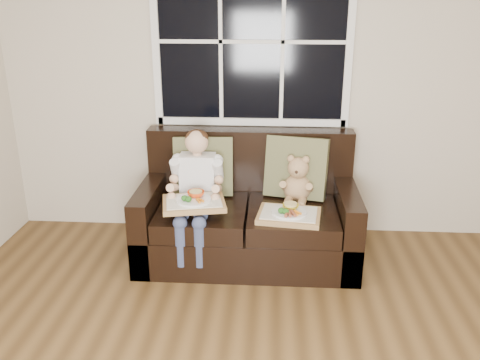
# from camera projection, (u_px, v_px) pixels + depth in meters

# --- Properties ---
(room_walls) EXTENTS (4.52, 5.02, 2.71)m
(room_walls) POSITION_uv_depth(u_px,v_px,m) (266.00, 122.00, 1.76)
(room_walls) COLOR beige
(room_walls) RESTS_ON ground
(window_back) EXTENTS (1.62, 0.04, 1.37)m
(window_back) POSITION_uv_depth(u_px,v_px,m) (252.00, 42.00, 4.07)
(window_back) COLOR black
(window_back) RESTS_ON room_walls
(loveseat) EXTENTS (1.70, 0.92, 0.96)m
(loveseat) POSITION_uv_depth(u_px,v_px,m) (248.00, 218.00, 4.10)
(loveseat) COLOR black
(loveseat) RESTS_ON ground
(pillow_left) EXTENTS (0.49, 0.25, 0.49)m
(pillow_left) POSITION_uv_depth(u_px,v_px,m) (203.00, 166.00, 4.14)
(pillow_left) COLOR #65663F
(pillow_left) RESTS_ON loveseat
(pillow_right) EXTENTS (0.53, 0.33, 0.51)m
(pillow_right) POSITION_uv_depth(u_px,v_px,m) (296.00, 167.00, 4.09)
(pillow_right) COLOR #65663F
(pillow_right) RESTS_ON loveseat
(child) EXTENTS (0.40, 0.60, 0.90)m
(child) POSITION_uv_depth(u_px,v_px,m) (196.00, 182.00, 3.89)
(child) COLOR silver
(child) RESTS_ON loveseat
(teddy_bear) EXTENTS (0.25, 0.31, 0.39)m
(teddy_bear) POSITION_uv_depth(u_px,v_px,m) (298.00, 182.00, 4.02)
(teddy_bear) COLOR tan
(teddy_bear) RESTS_ON loveseat
(tray_left) EXTENTS (0.51, 0.43, 0.10)m
(tray_left) POSITION_uv_depth(u_px,v_px,m) (194.00, 202.00, 3.72)
(tray_left) COLOR #AE854E
(tray_left) RESTS_ON child
(tray_right) EXTENTS (0.50, 0.40, 0.10)m
(tray_right) POSITION_uv_depth(u_px,v_px,m) (289.00, 214.00, 3.75)
(tray_right) COLOR #AE854E
(tray_right) RESTS_ON loveseat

